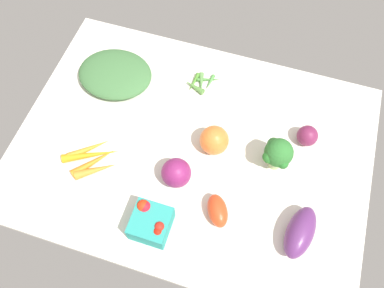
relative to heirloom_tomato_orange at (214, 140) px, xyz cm
name	(u,v)px	position (x,y,z in cm)	size (l,w,h in cm)	color
tablecloth	(192,149)	(6.07, 2.00, -5.27)	(104.00, 76.00, 2.00)	silver
heirloom_tomato_orange	(214,140)	(0.00, 0.00, 0.00)	(8.55, 8.55, 8.55)	orange
carrot_bunch	(93,159)	(32.11, 14.99, -2.98)	(17.07, 15.54, 2.74)	orange
red_onion_center	(307,136)	(-25.46, -10.31, -1.19)	(6.18, 6.18, 6.18)	#722248
okra_pile	(200,83)	(10.58, -20.30, -3.44)	(11.31, 8.59, 2.00)	#48822C
leafy_greens_clump	(115,74)	(37.05, -14.18, -1.43)	(23.73, 19.71, 5.69)	#3E6E3C
berry_basket	(151,222)	(9.10, 28.07, -0.55)	(9.91, 9.91, 7.96)	teal
eggplant	(300,232)	(-28.59, 18.77, -0.78)	(14.84, 6.99, 6.99)	#5D2B67
roma_tomato	(218,211)	(-6.64, 19.41, -1.65)	(9.28, 5.25, 5.25)	#E4411D
red_onion_near_basket	(176,173)	(7.16, 12.98, -0.08)	(8.39, 8.39, 8.39)	#81215C
broccoli_head	(278,154)	(-18.05, 0.12, 2.62)	(8.10, 8.69, 11.47)	#A1BB7D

